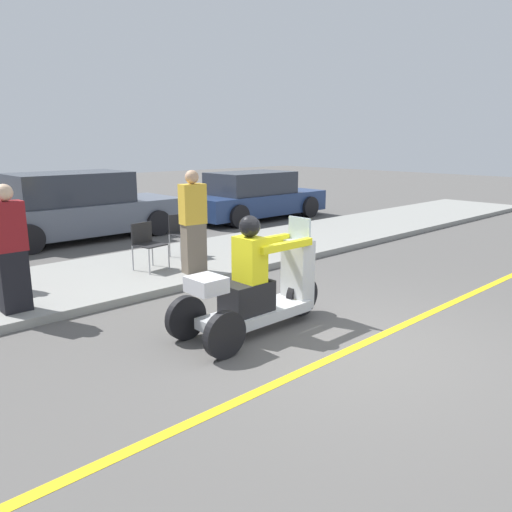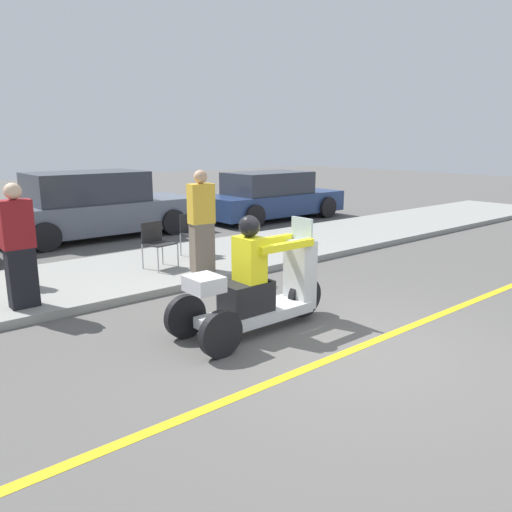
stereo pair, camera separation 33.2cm
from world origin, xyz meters
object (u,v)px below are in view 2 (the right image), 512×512
(motorcycle_trike, at_px, (257,290))
(parked_car_lot_far, at_px, (94,207))
(folding_chair_set_back, at_px, (193,230))
(parked_car_lot_right, at_px, (272,197))
(spectator_by_tree, at_px, (202,224))
(folding_chair_curbside, at_px, (156,240))
(spectator_far_back, at_px, (15,252))
(spectator_near_curb, at_px, (19,248))

(motorcycle_trike, height_order, parked_car_lot_far, parked_car_lot_far)
(folding_chair_set_back, relative_size, parked_car_lot_right, 0.18)
(spectator_by_tree, height_order, parked_car_lot_right, spectator_by_tree)
(motorcycle_trike, relative_size, spectator_by_tree, 1.26)
(folding_chair_set_back, bearing_deg, folding_chair_curbside, -158.70)
(motorcycle_trike, distance_m, spectator_by_tree, 2.65)
(motorcycle_trike, relative_size, spectator_far_back, 2.01)
(folding_chair_set_back, bearing_deg, motorcycle_trike, -110.86)
(spectator_near_curb, bearing_deg, spectator_by_tree, 0.19)
(spectator_near_curb, xyz_separation_m, folding_chair_set_back, (3.48, 1.16, -0.31))
(spectator_far_back, relative_size, parked_car_lot_right, 0.25)
(spectator_near_curb, bearing_deg, parked_car_lot_right, 27.21)
(spectator_near_curb, relative_size, folding_chair_set_back, 2.06)
(parked_car_lot_right, bearing_deg, spectator_near_curb, -152.79)
(spectator_near_curb, xyz_separation_m, parked_car_lot_right, (8.25, 4.24, -0.26))
(parked_car_lot_right, bearing_deg, spectator_far_back, -159.04)
(spectator_far_back, relative_size, spectator_near_curb, 0.65)
(spectator_near_curb, height_order, folding_chair_curbside, spectator_near_curb)
(folding_chair_curbside, bearing_deg, spectator_by_tree, -57.48)
(spectator_by_tree, relative_size, folding_chair_set_back, 2.13)
(spectator_near_curb, bearing_deg, parked_car_lot_far, 58.30)
(spectator_far_back, relative_size, folding_chair_set_back, 1.34)
(motorcycle_trike, height_order, spectator_far_back, motorcycle_trike)
(folding_chair_set_back, xyz_separation_m, parked_car_lot_right, (4.77, 3.08, 0.05))
(spectator_far_back, xyz_separation_m, parked_car_lot_far, (2.79, 3.70, 0.10))
(motorcycle_trike, bearing_deg, spectator_near_curb, 130.32)
(folding_chair_curbside, height_order, parked_car_lot_right, parked_car_lot_right)
(motorcycle_trike, xyz_separation_m, parked_car_lot_right, (6.15, 6.71, 0.15))
(spectator_by_tree, bearing_deg, spectator_far_back, 156.97)
(folding_chair_curbside, bearing_deg, spectator_far_back, 169.70)
(motorcycle_trike, xyz_separation_m, spectator_near_curb, (-2.10, 2.47, 0.41))
(parked_car_lot_right, bearing_deg, spectator_by_tree, -141.53)
(folding_chair_curbside, bearing_deg, parked_car_lot_right, 31.00)
(spectator_near_curb, distance_m, parked_car_lot_far, 5.72)
(motorcycle_trike, relative_size, folding_chair_curbside, 2.69)
(spectator_near_curb, relative_size, parked_car_lot_right, 0.38)
(folding_chair_curbside, xyz_separation_m, parked_car_lot_right, (5.80, 3.48, 0.05))
(spectator_far_back, relative_size, parked_car_lot_far, 0.23)
(spectator_far_back, bearing_deg, folding_chair_curbside, -10.30)
(motorcycle_trike, bearing_deg, parked_car_lot_far, 82.93)
(folding_chair_curbside, bearing_deg, motorcycle_trike, -96.25)
(spectator_by_tree, height_order, folding_chair_set_back, spectator_by_tree)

